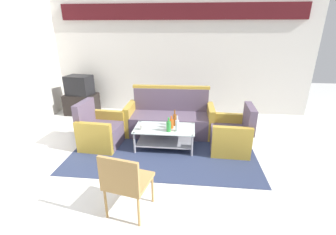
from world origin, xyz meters
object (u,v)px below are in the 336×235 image
(coffee_table, at_px, (165,135))
(bottle_green, at_px, (169,126))
(wicker_chair, at_px, (125,180))
(armchair_left, at_px, (100,131))
(couch, at_px, (170,119))
(bottle_brown, at_px, (175,120))
(tv_stand, at_px, (82,104))
(armchair_right, at_px, (232,135))
(bottle_clear, at_px, (177,125))
(cup, at_px, (142,127))
(bottle_orange, at_px, (171,124))
(television, at_px, (79,85))

(coffee_table, xyz_separation_m, bottle_green, (0.09, -0.15, 0.24))
(bottle_green, distance_m, wicker_chair, 1.61)
(armchair_left, bearing_deg, coffee_table, 94.54)
(couch, distance_m, coffee_table, 0.70)
(armchair_left, height_order, coffee_table, armchair_left)
(bottle_brown, relative_size, tv_stand, 0.39)
(couch, bearing_deg, armchair_right, 150.73)
(bottle_clear, distance_m, bottle_brown, 0.25)
(cup, bearing_deg, bottle_clear, 0.81)
(couch, xyz_separation_m, cup, (-0.42, -0.82, 0.14))
(bottle_clear, bearing_deg, tv_stand, 145.78)
(bottle_brown, height_order, tv_stand, bottle_brown)
(coffee_table, height_order, bottle_brown, bottle_brown)
(coffee_table, distance_m, tv_stand, 2.89)
(coffee_table, xyz_separation_m, tv_stand, (-2.37, 1.66, -0.01))
(couch, bearing_deg, coffee_table, 86.36)
(armchair_left, bearing_deg, cup, 86.36)
(bottle_clear, xyz_separation_m, bottle_green, (-0.15, -0.03, -0.01))
(couch, relative_size, armchair_right, 2.13)
(armchair_left, height_order, bottle_orange, armchair_left)
(bottle_orange, height_order, wicker_chair, wicker_chair)
(bottle_orange, distance_m, tv_stand, 3.00)
(tv_stand, distance_m, wicker_chair, 3.99)
(bottle_orange, height_order, cup, bottle_orange)
(coffee_table, xyz_separation_m, television, (-2.37, 1.66, 0.49))
(bottle_brown, bearing_deg, armchair_right, -3.63)
(armchair_right, xyz_separation_m, television, (-3.59, 1.60, 0.47))
(bottle_brown, xyz_separation_m, tv_stand, (-2.54, 1.53, -0.27))
(bottle_clear, relative_size, bottle_brown, 0.93)
(armchair_right, bearing_deg, armchair_left, 93.57)
(bottle_green, bearing_deg, wicker_chair, -102.17)
(television, bearing_deg, cup, 145.71)
(bottle_orange, bearing_deg, bottle_clear, -44.68)
(armchair_left, bearing_deg, bottle_clear, 89.96)
(coffee_table, relative_size, wicker_chair, 1.31)
(armchair_right, height_order, cup, armchair_right)
(coffee_table, xyz_separation_m, wicker_chair, (-0.25, -1.72, 0.22))
(bottle_orange, xyz_separation_m, bottle_brown, (0.05, 0.13, 0.03))
(couch, relative_size, armchair_left, 2.13)
(coffee_table, xyz_separation_m, cup, (-0.39, -0.12, 0.19))
(bottle_green, xyz_separation_m, bottle_brown, (0.08, 0.27, 0.02))
(bottle_clear, bearing_deg, armchair_right, 10.08)
(coffee_table, bearing_deg, bottle_orange, 0.34)
(television, bearing_deg, bottle_green, 151.47)
(wicker_chair, bearing_deg, bottle_clear, 85.09)
(bottle_clear, height_order, bottle_orange, bottle_clear)
(armchair_right, height_order, bottle_clear, armchair_right)
(television, bearing_deg, armchair_left, 132.07)
(bottle_brown, height_order, television, television)
(armchair_left, xyz_separation_m, tv_stand, (-1.14, 1.67, -0.03))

